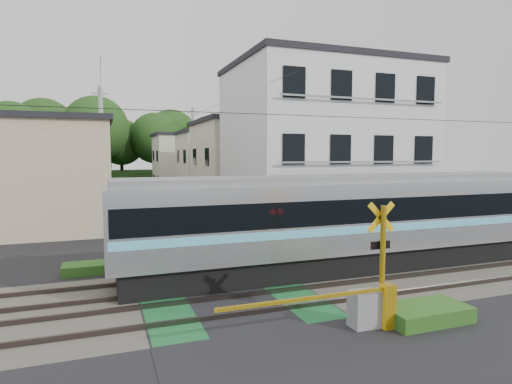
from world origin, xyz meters
name	(u,v)px	position (x,y,z in m)	size (l,w,h in m)	color
ground	(226,294)	(0.00, 0.00, 0.00)	(120.00, 120.00, 0.00)	black
track_bed	(226,293)	(0.00, 0.00, 0.04)	(120.00, 120.00, 0.14)	#47423A
commuter_train	(346,220)	(4.93, 1.20, 1.85)	(16.84, 2.66, 3.50)	black
crossing_signal_near	(369,299)	(2.59, -3.65, 0.71)	(4.74, 0.65, 3.09)	yellow
crossing_signal_far	(130,252)	(-2.59, 3.65, 0.71)	(4.74, 0.65, 3.09)	yellow
apartment_block	(323,148)	(8.50, 9.49, 4.66)	(10.20, 8.36, 9.30)	silver
houses_row	(146,166)	(0.25, 25.92, 3.24)	(22.07, 31.35, 6.80)	#C5B08B
tree_hill	(118,145)	(-1.12, 48.52, 5.59)	(40.00, 13.78, 11.60)	#204316
catenary	(392,171)	(6.00, 0.03, 3.70)	(60.00, 5.04, 7.00)	#2D2D33
utility_poles	(133,157)	(-1.05, 23.01, 4.08)	(7.90, 42.00, 8.00)	#A5A5A0
pedestrian	(147,189)	(0.72, 30.54, 0.88)	(0.64, 0.42, 1.76)	#2C2A35
weed_patches	(280,283)	(1.76, -0.09, 0.18)	(10.25, 8.80, 0.40)	#2D5E1E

